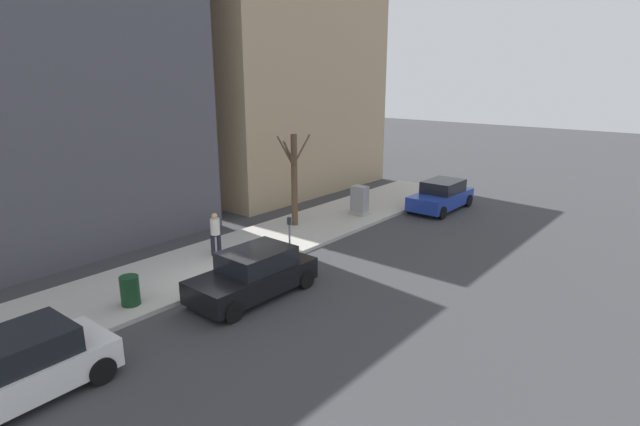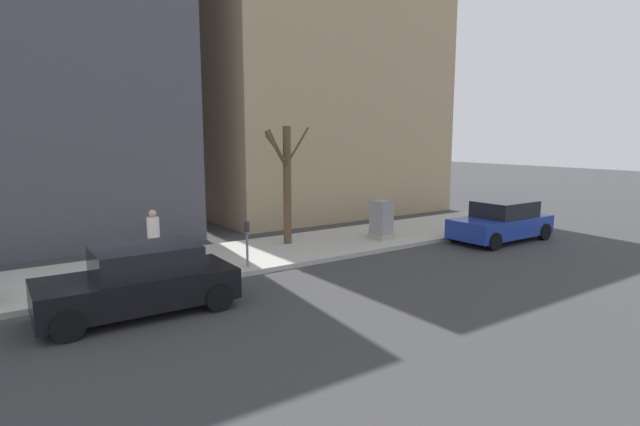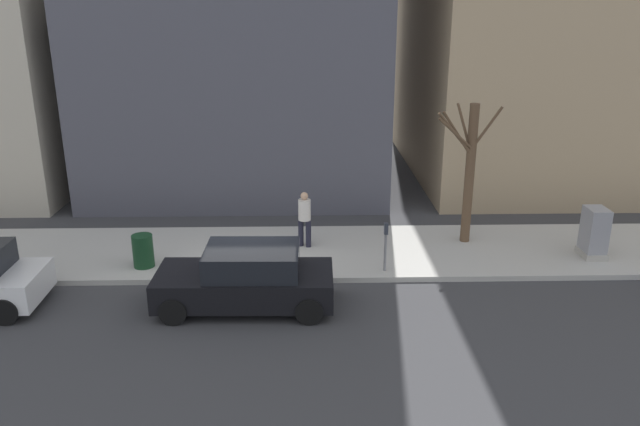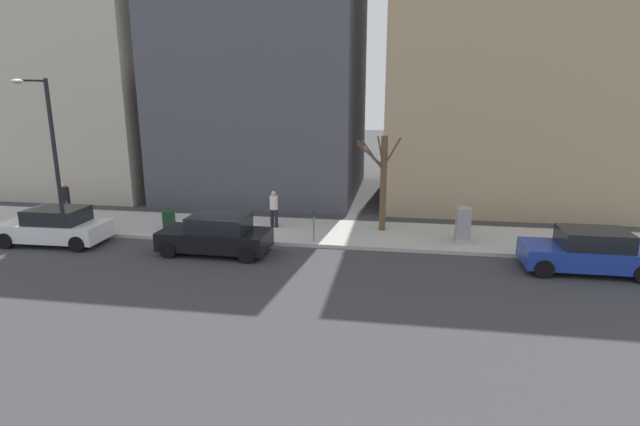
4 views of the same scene
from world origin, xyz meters
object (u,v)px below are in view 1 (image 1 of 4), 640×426
(bare_tree, at_px, (294,177))
(office_block_center, at_px, (17,15))
(parked_car_blue, at_px, (441,196))
(parking_meter, at_px, (289,230))
(pedestrian_near_meter, at_px, (215,231))
(parked_car_black, at_px, (254,274))
(office_tower_left, at_px, (249,36))
(trash_bin, at_px, (130,291))
(parked_car_white, at_px, (12,371))
(utility_box, at_px, (360,201))

(bare_tree, height_order, office_block_center, office_block_center)
(parked_car_blue, relative_size, office_block_center, 0.23)
(bare_tree, bearing_deg, parked_car_blue, -116.95)
(parking_meter, height_order, office_block_center, office_block_center)
(pedestrian_near_meter, bearing_deg, bare_tree, 26.73)
(parked_car_black, distance_m, office_tower_left, 19.55)
(trash_bin, distance_m, office_tower_left, 20.38)
(office_block_center, bearing_deg, office_tower_left, -87.23)
(parked_car_blue, relative_size, trash_bin, 4.67)
(parked_car_blue, height_order, parked_car_white, same)
(parked_car_white, xyz_separation_m, pedestrian_near_meter, (3.46, -8.34, 0.35))
(parked_car_black, bearing_deg, office_block_center, 6.36)
(bare_tree, bearing_deg, parked_car_white, 106.00)
(trash_bin, height_order, pedestrian_near_meter, pedestrian_near_meter)
(parked_car_blue, relative_size, parked_car_white, 0.99)
(office_block_center, bearing_deg, parked_car_black, -174.77)
(parking_meter, xyz_separation_m, utility_box, (0.85, -5.98, -0.13))
(utility_box, height_order, office_block_center, office_block_center)
(bare_tree, bearing_deg, parking_meter, 128.90)
(trash_bin, bearing_deg, office_tower_left, -54.80)
(trash_bin, bearing_deg, utility_box, -88.17)
(bare_tree, bearing_deg, office_block_center, 41.06)
(parked_car_white, distance_m, bare_tree, 13.76)
(parked_car_blue, xyz_separation_m, pedestrian_near_meter, (3.39, 12.06, 0.35))
(office_tower_left, bearing_deg, trash_bin, 125.20)
(bare_tree, xyz_separation_m, office_tower_left, (9.01, -5.99, 6.64))
(parked_car_white, relative_size, pedestrian_near_meter, 2.55)
(parked_car_blue, relative_size, parked_car_black, 0.99)
(pedestrian_near_meter, relative_size, office_block_center, 0.09)
(office_tower_left, distance_m, office_block_center, 13.29)
(parked_car_black, height_order, bare_tree, bare_tree)
(parked_car_black, relative_size, parked_car_white, 1.00)
(parking_meter, distance_m, office_tower_left, 16.24)
(office_tower_left, bearing_deg, pedestrian_near_meter, 130.84)
(parked_car_white, distance_m, utility_box, 16.66)
(parked_car_white, bearing_deg, parked_car_blue, -90.96)
(office_tower_left, bearing_deg, parking_meter, 142.24)
(parked_car_white, height_order, parking_meter, parked_car_white)
(pedestrian_near_meter, height_order, office_block_center, office_block_center)
(parking_meter, height_order, utility_box, utility_box)
(trash_bin, bearing_deg, parked_car_blue, -96.97)
(office_tower_left, bearing_deg, office_block_center, 92.77)
(pedestrian_near_meter, bearing_deg, utility_box, 16.21)
(pedestrian_near_meter, bearing_deg, office_block_center, 129.16)
(parking_meter, bearing_deg, office_tower_left, -37.76)
(parking_meter, bearing_deg, utility_box, -81.91)
(parking_meter, xyz_separation_m, pedestrian_near_meter, (1.83, 2.15, 0.11))
(parked_car_black, height_order, parked_car_white, same)
(parked_car_blue, bearing_deg, office_tower_left, 5.77)
(parked_car_black, distance_m, office_block_center, 14.88)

